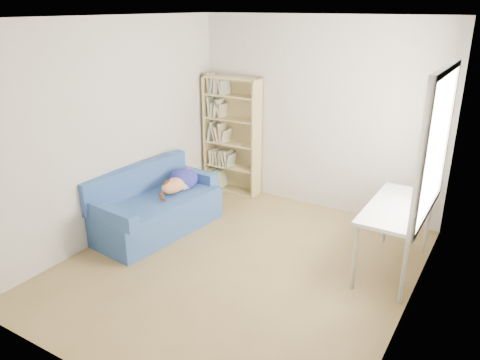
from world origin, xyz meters
name	(u,v)px	position (x,y,z in m)	size (l,w,h in m)	color
ground	(240,265)	(0.00, 0.00, 0.00)	(4.00, 4.00, 0.00)	olive
room_shell	(250,121)	(0.10, 0.03, 1.64)	(3.54, 4.04, 2.62)	silver
sofa	(157,206)	(-1.37, 0.23, 0.32)	(0.95, 1.73, 0.82)	#274B8C
bookshelf	(232,140)	(-1.26, 1.85, 0.81)	(0.87, 0.27, 1.75)	tan
desk	(397,212)	(1.44, 0.80, 0.68)	(0.58, 1.26, 0.75)	silver
pen_cup	(416,194)	(1.55, 1.08, 0.80)	(0.08, 0.08, 0.15)	white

